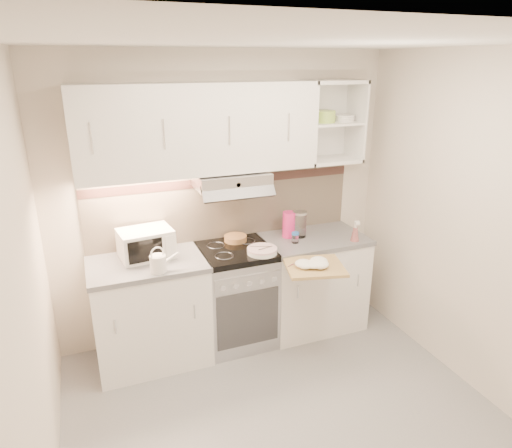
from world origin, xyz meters
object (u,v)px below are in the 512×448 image
electric_range (236,295)px  cutting_board (315,267)px  plate_stack (262,251)px  watering_can (159,263)px  pink_pitcher (289,225)px  glass_jar (300,224)px  spray_bottle (355,233)px  microwave (146,243)px

electric_range → cutting_board: 0.82m
plate_stack → cutting_board: size_ratio=0.56×
plate_stack → cutting_board: plate_stack is taller
plate_stack → watering_can: bearing=-177.4°
electric_range → pink_pitcher: 0.78m
plate_stack → electric_range: bearing=133.4°
plate_stack → pink_pitcher: (0.37, 0.26, 0.09)m
watering_can → cutting_board: watering_can is taller
watering_can → pink_pitcher: bearing=3.8°
glass_jar → cutting_board: glass_jar is taller
electric_range → spray_bottle: 1.18m
watering_can → plate_stack: 0.86m
cutting_board → spray_bottle: bearing=42.4°
microwave → pink_pitcher: bearing=-7.8°
plate_stack → pink_pitcher: 0.46m
glass_jar → cutting_board: bearing=-104.5°
pink_pitcher → cutting_board: pink_pitcher is taller
electric_range → microwave: size_ratio=2.02×
glass_jar → cutting_board: 0.61m
electric_range → cutting_board: size_ratio=2.02×
spray_bottle → glass_jar: bearing=162.3°
plate_stack → glass_jar: (0.46, 0.23, 0.10)m
microwave → cutting_board: microwave is taller
spray_bottle → cutting_board: bearing=-136.2°
electric_range → glass_jar: (0.63, 0.05, 0.57)m
microwave → cutting_board: (1.21, -0.62, -0.14)m
watering_can → plate_stack: watering_can is taller
cutting_board → plate_stack: bearing=146.4°
plate_stack → glass_jar: glass_jar is taller
watering_can → pink_pitcher: (1.22, 0.30, 0.04)m
plate_stack → spray_bottle: (0.87, -0.04, 0.05)m
electric_range → plate_stack: (0.17, -0.18, 0.47)m
cutting_board → electric_range: bearing=146.8°
cutting_board → glass_jar: bearing=89.6°
microwave → pink_pitcher: pink_pitcher is taller
microwave → plate_stack: microwave is taller
electric_range → spray_bottle: bearing=-12.0°
cutting_board → pink_pitcher: bearing=98.7°
watering_can → spray_bottle: 1.72m
cutting_board → microwave: bearing=167.1°
pink_pitcher → cutting_board: 0.62m
pink_pitcher → cutting_board: (-0.06, -0.60, -0.15)m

